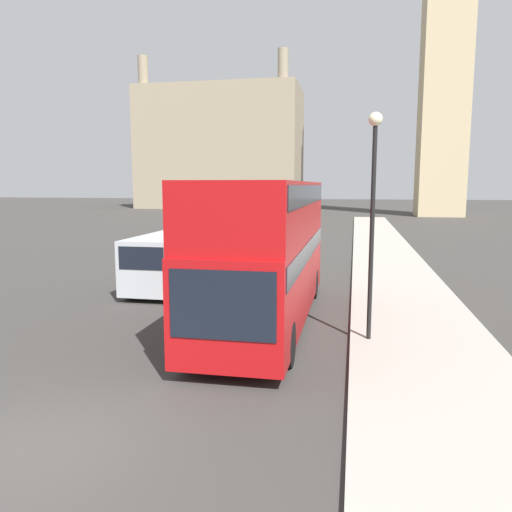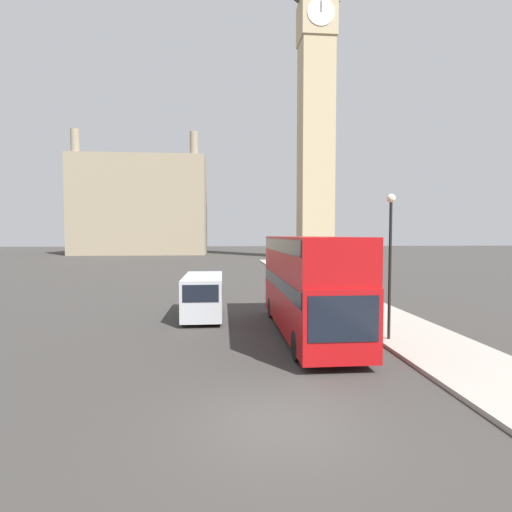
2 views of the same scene
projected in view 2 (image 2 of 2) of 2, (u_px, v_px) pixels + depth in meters
ground_plane at (281, 422)px, 9.47m from camera, size 300.00×300.00×0.00m
clock_tower at (316, 91)px, 75.62m from camera, size 6.59×6.76×61.82m
building_block_distant at (142, 207)px, 93.07m from camera, size 29.59×14.94×26.99m
red_double_decker_bus at (307, 280)px, 17.73m from camera, size 2.62×10.69×4.37m
white_van at (203, 295)px, 21.32m from camera, size 2.04×5.26×2.26m
street_lamp at (390, 245)px, 16.30m from camera, size 0.36×0.36×5.96m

